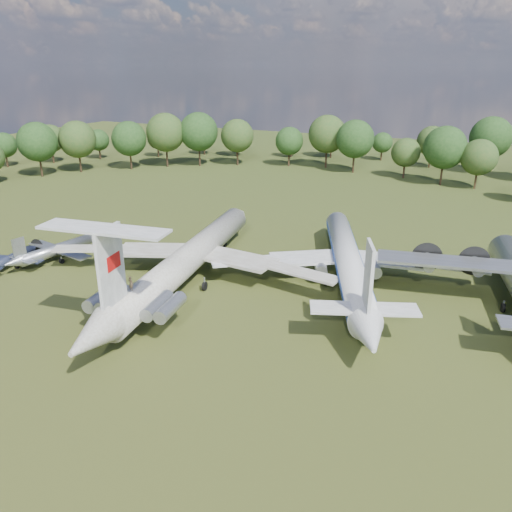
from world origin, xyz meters
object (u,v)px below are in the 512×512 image
at_px(small_prop_west, 11,261).
at_px(tu104_jet, 347,266).
at_px(small_prop_northwest, 56,252).
at_px(person_on_il62, 131,283).
at_px(il62_airliner, 189,264).

bearing_deg(small_prop_west, tu104_jet, 9.36).
xyz_separation_m(small_prop_west, small_prop_northwest, (3.87, 4.77, 0.30)).
relative_size(small_prop_west, small_prop_northwest, 0.76).
xyz_separation_m(tu104_jet, person_on_il62, (-16.80, -22.95, 3.50)).
bearing_deg(person_on_il62, small_prop_west, -11.48).
bearing_deg(tu104_jet, small_prop_west, 177.42).
bearing_deg(small_prop_west, small_prop_northwest, 41.29).
height_order(tu104_jet, person_on_il62, person_on_il62).
distance_m(il62_airliner, tu104_jet, 20.95).
relative_size(il62_airliner, small_prop_west, 4.06).
relative_size(tu104_jet, small_prop_northwest, 2.82).
distance_m(small_prop_west, small_prop_northwest, 6.15).
xyz_separation_m(il62_airliner, small_prop_northwest, (-21.91, -1.89, -1.31)).
bearing_deg(small_prop_northwest, person_on_il62, -17.86).
relative_size(il62_airliner, tu104_jet, 1.09).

